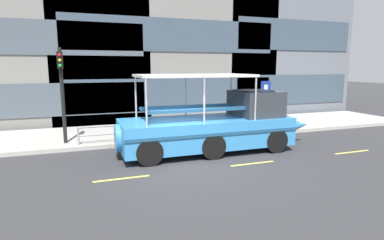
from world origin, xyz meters
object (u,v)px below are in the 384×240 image
at_px(traffic_light_pole, 62,86).
at_px(parking_sign, 265,96).
at_px(pedestrian_near_bow, 232,109).
at_px(duck_tour_boat, 218,126).

height_order(traffic_light_pole, parking_sign, traffic_light_pole).
relative_size(traffic_light_pole, pedestrian_near_bow, 2.45).
height_order(duck_tour_boat, pedestrian_near_bow, duck_tour_boat).
bearing_deg(parking_sign, pedestrian_near_bow, 162.51).
bearing_deg(parking_sign, duck_tour_boat, -144.58).
xyz_separation_m(duck_tour_boat, pedestrian_near_bow, (2.47, 3.55, 0.14)).
relative_size(traffic_light_pole, duck_tour_boat, 0.47).
bearing_deg(duck_tour_boat, parking_sign, 35.42).
height_order(traffic_light_pole, pedestrian_near_bow, traffic_light_pole).
height_order(traffic_light_pole, duck_tour_boat, traffic_light_pole).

